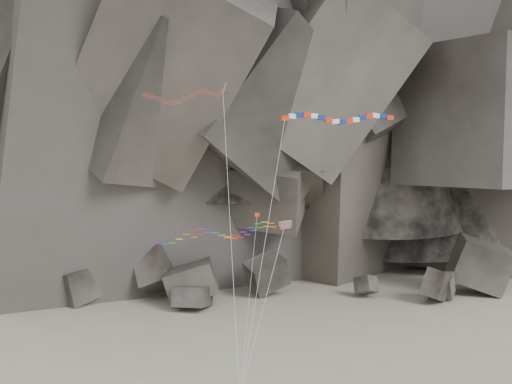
{
  "coord_description": "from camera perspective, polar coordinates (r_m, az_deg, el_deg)",
  "views": [
    {
      "loc": [
        -7.36,
        -56.64,
        22.86
      ],
      "look_at": [
        0.26,
        6.0,
        18.16
      ],
      "focal_mm": 45.0,
      "sensor_mm": 36.0,
      "label": 1
    }
  ],
  "objects": [
    {
      "name": "pennant_kite",
      "position": [
        57.29,
        -0.22,
        -5.07
      ],
      "size": [
        2.29,
        4.58,
        15.32
      ],
      "rotation": [
        0.0,
        0.0,
        0.54
      ],
      "color": "red",
      "rests_on": "ground"
    },
    {
      "name": "parafoil_kite",
      "position": [
        57.09,
        -3.52,
        -3.64
      ],
      "size": [
        12.61,
        4.24,
        14.7
      ],
      "rotation": [
        0.0,
        0.0,
        0.1
      ],
      "color": "gold",
      "rests_on": "ground"
    },
    {
      "name": "banner_kite",
      "position": [
        60.18,
        7.25,
        6.43
      ],
      "size": [
        15.25,
        6.56,
        24.44
      ],
      "rotation": [
        0.0,
        0.0,
        0.1
      ],
      "color": "red",
      "rests_on": "ground"
    },
    {
      "name": "delta_kite",
      "position": [
        60.92,
        -6.84,
        8.47
      ],
      "size": [
        8.63,
        9.24,
        27.45
      ],
      "rotation": [
        0.0,
        0.0,
        0.19
      ],
      "color": "red",
      "rests_on": "ground"
    },
    {
      "name": "headland",
      "position": [
        128.29,
        -3.66,
        12.83
      ],
      "size": [
        110.0,
        70.0,
        84.0
      ],
      "primitive_type": null,
      "color": "#524A43",
      "rests_on": "ground"
    },
    {
      "name": "boulder_field",
      "position": [
        95.66,
        2.79,
        -8.01
      ],
      "size": [
        70.26,
        14.61,
        9.35
      ],
      "color": "#47423F",
      "rests_on": "ground"
    }
  ]
}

